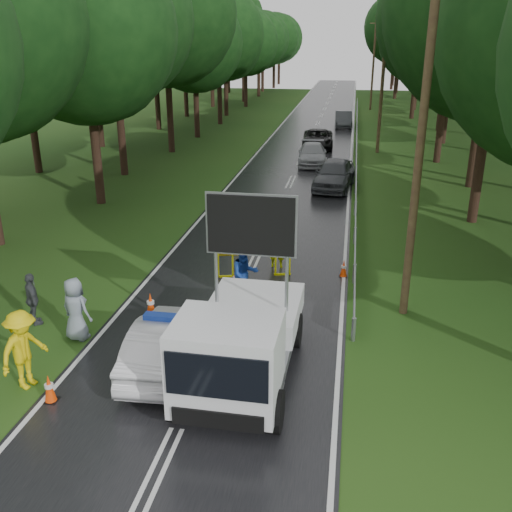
% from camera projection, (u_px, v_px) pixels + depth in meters
% --- Properties ---
extents(ground, '(160.00, 160.00, 0.00)m').
position_uv_depth(ground, '(223.00, 330.00, 16.38)').
color(ground, '#1E4914').
rests_on(ground, ground).
extents(road, '(7.00, 140.00, 0.02)m').
position_uv_depth(road, '(308.00, 145.00, 43.98)').
color(road, black).
rests_on(road, ground).
extents(guardrail, '(0.12, 60.06, 0.70)m').
position_uv_depth(guardrail, '(357.00, 140.00, 42.91)').
color(guardrail, gray).
rests_on(guardrail, ground).
extents(utility_pole_near, '(1.40, 0.24, 10.00)m').
position_uv_depth(utility_pole_near, '(420.00, 147.00, 15.60)').
color(utility_pole_near, '#412B1E').
rests_on(utility_pole_near, ground).
extents(utility_pole_mid, '(1.40, 0.24, 10.00)m').
position_uv_depth(utility_pole_mid, '(383.00, 80.00, 39.51)').
color(utility_pole_mid, '#412B1E').
rests_on(utility_pole_mid, ground).
extents(utility_pole_far, '(1.40, 0.24, 10.00)m').
position_uv_depth(utility_pole_far, '(373.00, 63.00, 63.43)').
color(utility_pole_far, '#412B1E').
rests_on(utility_pole_far, ground).
extents(police_sedan, '(1.59, 4.09, 1.46)m').
position_uv_depth(police_sedan, '(165.00, 343.00, 14.36)').
color(police_sedan, silver).
rests_on(police_sedan, ground).
extents(work_truck, '(2.54, 5.51, 4.35)m').
position_uv_depth(work_truck, '(240.00, 342.00, 13.40)').
color(work_truck, gray).
rests_on(work_truck, ground).
extents(barrier, '(2.53, 0.72, 1.08)m').
position_uv_depth(barrier, '(254.00, 255.00, 19.73)').
color(barrier, '#FBFB0D').
rests_on(barrier, ground).
extents(officer, '(0.66, 0.45, 1.78)m').
position_uv_depth(officer, '(277.00, 244.00, 20.52)').
color(officer, '#E2FD0D').
rests_on(officer, ground).
extents(civilian, '(1.13, 1.05, 1.85)m').
position_uv_depth(civilian, '(245.00, 274.00, 17.87)').
color(civilian, '#183C9F').
rests_on(civilian, ground).
extents(bystander_left, '(1.11, 1.45, 1.99)m').
position_uv_depth(bystander_left, '(23.00, 350.00, 13.42)').
color(bystander_left, yellow).
rests_on(bystander_left, ground).
extents(bystander_mid, '(0.90, 0.96, 1.59)m').
position_uv_depth(bystander_mid, '(32.00, 299.00, 16.46)').
color(bystander_mid, '#42454A').
rests_on(bystander_mid, ground).
extents(bystander_right, '(1.01, 0.80, 1.81)m').
position_uv_depth(bystander_right, '(76.00, 309.00, 15.60)').
color(bystander_right, gray).
rests_on(bystander_right, ground).
extents(queue_car_first, '(2.46, 4.93, 1.61)m').
position_uv_depth(queue_car_first, '(334.00, 174.00, 31.32)').
color(queue_car_first, '#42454A').
rests_on(queue_car_first, ground).
extents(queue_car_second, '(2.17, 4.65, 1.31)m').
position_uv_depth(queue_car_second, '(312.00, 154.00, 37.37)').
color(queue_car_second, '#9A9BA1').
rests_on(queue_car_second, ground).
extents(queue_car_third, '(2.48, 4.95, 1.35)m').
position_uv_depth(queue_car_third, '(318.00, 139.00, 42.89)').
color(queue_car_third, black).
rests_on(queue_car_third, ground).
extents(queue_car_fourth, '(1.73, 4.36, 1.41)m').
position_uv_depth(queue_car_fourth, '(343.00, 119.00, 52.69)').
color(queue_car_fourth, '#393D40').
rests_on(queue_car_fourth, ground).
extents(cone_near_left, '(0.33, 0.33, 0.70)m').
position_uv_depth(cone_near_left, '(49.00, 389.00, 13.07)').
color(cone_near_left, black).
rests_on(cone_near_left, ground).
extents(cone_center, '(0.32, 0.32, 0.68)m').
position_uv_depth(cone_center, '(237.00, 321.00, 16.20)').
color(cone_center, black).
rests_on(cone_center, ground).
extents(cone_far, '(0.31, 0.31, 0.66)m').
position_uv_depth(cone_far, '(236.00, 280.00, 18.95)').
color(cone_far, black).
rests_on(cone_far, ground).
extents(cone_left_mid, '(0.36, 0.36, 0.77)m').
position_uv_depth(cone_left_mid, '(151.00, 305.00, 17.07)').
color(cone_left_mid, black).
rests_on(cone_left_mid, ground).
extents(cone_right, '(0.30, 0.30, 0.64)m').
position_uv_depth(cone_right, '(344.00, 269.00, 19.90)').
color(cone_right, black).
rests_on(cone_right, ground).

